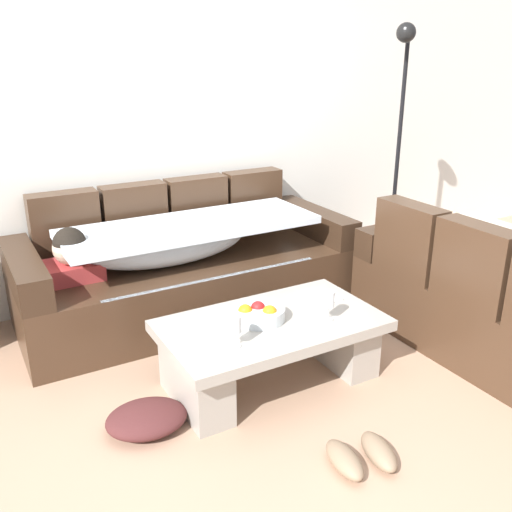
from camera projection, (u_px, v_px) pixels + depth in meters
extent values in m
plane|color=tan|center=(325.00, 437.00, 2.70)|extent=(14.00, 14.00, 0.00)
cube|color=white|center=(155.00, 111.00, 3.99)|extent=(9.00, 0.10, 2.70)
cube|color=#432D1E|center=(189.00, 285.00, 3.93)|extent=(2.29, 0.92, 0.42)
cube|color=#432D1E|center=(65.00, 226.00, 3.75)|extent=(0.45, 0.16, 0.46)
cube|color=#432D1E|center=(135.00, 216.00, 3.98)|extent=(0.45, 0.16, 0.46)
cube|color=#432D1E|center=(197.00, 207.00, 4.20)|extent=(0.45, 0.16, 0.46)
cube|color=#432D1E|center=(253.00, 200.00, 4.42)|extent=(0.45, 0.16, 0.46)
cube|color=#352418|center=(24.00, 271.00, 3.33)|extent=(0.18, 0.92, 0.20)
cube|color=#352418|center=(314.00, 221.00, 4.31)|extent=(0.18, 0.92, 0.20)
cube|color=#B23838|center=(72.00, 271.00, 3.47)|extent=(0.36, 0.28, 0.11)
sphere|color=beige|center=(70.00, 248.00, 3.38)|extent=(0.21, 0.21, 0.21)
sphere|color=black|center=(70.00, 243.00, 3.37)|extent=(0.20, 0.20, 0.20)
ellipsoid|color=silver|center=(167.00, 243.00, 3.69)|extent=(1.10, 0.44, 0.28)
cube|color=silver|center=(191.00, 226.00, 3.72)|extent=(1.70, 0.60, 0.05)
cube|color=silver|center=(216.00, 305.00, 3.56)|extent=(1.44, 0.04, 0.38)
cube|color=#432D1E|center=(508.00, 321.00, 3.40)|extent=(0.92, 1.87, 0.42)
cube|color=#432D1E|center=(475.00, 265.00, 3.07)|extent=(0.16, 0.47, 0.46)
cube|color=#432D1E|center=(409.00, 240.00, 3.48)|extent=(0.16, 0.47, 0.46)
cube|color=#352418|center=(413.00, 235.00, 3.98)|extent=(0.92, 0.18, 0.20)
cube|color=#2D6660|center=(442.00, 252.00, 3.78)|extent=(0.28, 0.36, 0.11)
sphere|color=beige|center=(449.00, 229.00, 3.74)|extent=(0.21, 0.21, 0.21)
sphere|color=#CCB793|center=(450.00, 225.00, 3.73)|extent=(0.20, 0.20, 0.20)
cube|color=#A39D94|center=(271.00, 325.00, 3.04)|extent=(1.20, 0.68, 0.06)
cube|color=#A39D94|center=(195.00, 378.00, 2.90)|extent=(0.20, 0.54, 0.32)
cube|color=#A39D94|center=(337.00, 336.00, 3.32)|extent=(0.20, 0.54, 0.32)
cylinder|color=silver|center=(259.00, 314.00, 3.03)|extent=(0.28, 0.28, 0.07)
sphere|color=red|center=(258.00, 308.00, 3.04)|extent=(0.08, 0.08, 0.08)
sphere|color=orange|center=(245.00, 311.00, 3.00)|extent=(0.08, 0.08, 0.08)
sphere|color=orange|center=(270.00, 312.00, 2.99)|extent=(0.08, 0.08, 0.08)
cylinder|color=silver|center=(235.00, 345.00, 2.77)|extent=(0.06, 0.06, 0.01)
cylinder|color=silver|center=(235.00, 338.00, 2.76)|extent=(0.01, 0.01, 0.07)
cylinder|color=silver|center=(235.00, 324.00, 2.73)|extent=(0.07, 0.07, 0.08)
cylinder|color=silver|center=(327.00, 319.00, 3.04)|extent=(0.06, 0.06, 0.01)
cylinder|color=silver|center=(328.00, 312.00, 3.03)|extent=(0.01, 0.01, 0.07)
cylinder|color=silver|center=(328.00, 299.00, 3.00)|extent=(0.07, 0.07, 0.08)
cube|color=white|center=(314.00, 299.00, 3.28)|extent=(0.30, 0.24, 0.01)
cylinder|color=black|center=(388.00, 269.00, 4.76)|extent=(0.28, 0.28, 0.02)
cylinder|color=black|center=(397.00, 163.00, 4.45)|extent=(0.03, 0.03, 1.80)
sphere|color=black|center=(406.00, 33.00, 3.98)|extent=(0.14, 0.14, 0.14)
ellipsoid|color=#8C7259|center=(344.00, 460.00, 2.49)|extent=(0.16, 0.29, 0.09)
ellipsoid|color=#8C7259|center=(379.00, 451.00, 2.54)|extent=(0.18, 0.29, 0.09)
ellipsoid|color=#4C2323|center=(147.00, 418.00, 2.74)|extent=(0.45, 0.38, 0.12)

